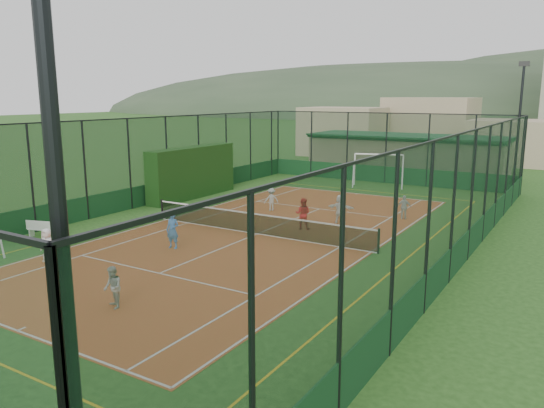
{
  "coord_description": "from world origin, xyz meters",
  "views": [
    {
      "loc": [
        12.77,
        -19.65,
        6.22
      ],
      "look_at": [
        0.05,
        1.23,
        1.2
      ],
      "focal_mm": 35.0,
      "sensor_mm": 36.0,
      "label": 1
    }
  ],
  "objects_px": {
    "white_bench": "(43,229)",
    "child_near_left": "(47,245)",
    "child_far_back": "(340,209)",
    "coach": "(303,214)",
    "futsal_goal_far": "(378,170)",
    "clubhouse": "(407,155)",
    "floodlight_se": "(67,317)",
    "child_far_left": "(271,199)",
    "child_near_right": "(113,287)",
    "child_far_right": "(404,207)",
    "floodlight_ne": "(518,130)",
    "child_near_mid": "(173,230)"
  },
  "relations": [
    {
      "from": "white_bench",
      "to": "child_near_left",
      "type": "xyz_separation_m",
      "value": [
        3.24,
        -2.13,
        0.25
      ]
    },
    {
      "from": "child_far_back",
      "to": "coach",
      "type": "xyz_separation_m",
      "value": [
        -1.01,
        -2.02,
        0.03
      ]
    },
    {
      "from": "child_near_left",
      "to": "white_bench",
      "type": "bearing_deg",
      "value": 146.38
    },
    {
      "from": "futsal_goal_far",
      "to": "clubhouse",
      "type": "bearing_deg",
      "value": 72.82
    },
    {
      "from": "floodlight_se",
      "to": "child_far_left",
      "type": "bearing_deg",
      "value": 116.7
    },
    {
      "from": "child_near_left",
      "to": "coach",
      "type": "bearing_deg",
      "value": 57.7
    },
    {
      "from": "child_far_back",
      "to": "futsal_goal_far",
      "type": "bearing_deg",
      "value": -83.35
    },
    {
      "from": "child_near_right",
      "to": "child_far_left",
      "type": "distance_m",
      "value": 14.42
    },
    {
      "from": "floodlight_se",
      "to": "futsal_goal_far",
      "type": "height_order",
      "value": "floodlight_se"
    },
    {
      "from": "child_far_right",
      "to": "coach",
      "type": "relative_size",
      "value": 0.81
    },
    {
      "from": "floodlight_ne",
      "to": "coach",
      "type": "relative_size",
      "value": 5.51
    },
    {
      "from": "child_near_mid",
      "to": "child_near_left",
      "type": "bearing_deg",
      "value": -135.55
    },
    {
      "from": "clubhouse",
      "to": "child_far_right",
      "type": "bearing_deg",
      "value": -72.92
    },
    {
      "from": "floodlight_se",
      "to": "child_near_mid",
      "type": "bearing_deg",
      "value": 128.74
    },
    {
      "from": "floodlight_ne",
      "to": "child_far_left",
      "type": "distance_m",
      "value": 16.4
    },
    {
      "from": "child_far_left",
      "to": "child_near_right",
      "type": "bearing_deg",
      "value": 57.48
    },
    {
      "from": "child_near_right",
      "to": "child_far_right",
      "type": "distance_m",
      "value": 16.35
    },
    {
      "from": "child_far_right",
      "to": "child_far_back",
      "type": "height_order",
      "value": "child_far_back"
    },
    {
      "from": "floodlight_se",
      "to": "coach",
      "type": "bearing_deg",
      "value": 111.41
    },
    {
      "from": "child_far_back",
      "to": "white_bench",
      "type": "bearing_deg",
      "value": 37.92
    },
    {
      "from": "child_near_right",
      "to": "floodlight_se",
      "type": "bearing_deg",
      "value": -14.07
    },
    {
      "from": "child_near_mid",
      "to": "child_far_left",
      "type": "xyz_separation_m",
      "value": [
        -0.35,
        8.37,
        -0.14
      ]
    },
    {
      "from": "floodlight_ne",
      "to": "futsal_goal_far",
      "type": "distance_m",
      "value": 9.15
    },
    {
      "from": "coach",
      "to": "white_bench",
      "type": "bearing_deg",
      "value": 22.84
    },
    {
      "from": "child_near_mid",
      "to": "coach",
      "type": "xyz_separation_m",
      "value": [
        3.09,
        5.6,
        -0.02
      ]
    },
    {
      "from": "floodlight_se",
      "to": "child_near_right",
      "type": "distance_m",
      "value": 11.0
    },
    {
      "from": "clubhouse",
      "to": "child_far_left",
      "type": "height_order",
      "value": "clubhouse"
    },
    {
      "from": "clubhouse",
      "to": "child_near_left",
      "type": "relative_size",
      "value": 11.74
    },
    {
      "from": "child_near_mid",
      "to": "child_near_right",
      "type": "distance_m",
      "value": 6.34
    },
    {
      "from": "white_bench",
      "to": "child_far_back",
      "type": "height_order",
      "value": "child_far_back"
    },
    {
      "from": "clubhouse",
      "to": "child_near_right",
      "type": "height_order",
      "value": "clubhouse"
    },
    {
      "from": "white_bench",
      "to": "coach",
      "type": "bearing_deg",
      "value": 22.6
    },
    {
      "from": "clubhouse",
      "to": "child_far_right",
      "type": "relative_size",
      "value": 12.49
    },
    {
      "from": "child_near_right",
      "to": "child_near_mid",
      "type": "bearing_deg",
      "value": 145.06
    },
    {
      "from": "futsal_goal_far",
      "to": "child_near_mid",
      "type": "relative_size",
      "value": 2.21
    },
    {
      "from": "floodlight_se",
      "to": "child_far_right",
      "type": "xyz_separation_m",
      "value": [
        -3.83,
        23.08,
        -3.51
      ]
    },
    {
      "from": "clubhouse",
      "to": "child_near_left",
      "type": "height_order",
      "value": "clubhouse"
    },
    {
      "from": "child_far_left",
      "to": "futsal_goal_far",
      "type": "bearing_deg",
      "value": -145.95
    },
    {
      "from": "floodlight_se",
      "to": "child_near_right",
      "type": "bearing_deg",
      "value": 136.6
    },
    {
      "from": "white_bench",
      "to": "futsal_goal_far",
      "type": "relative_size",
      "value": 0.42
    },
    {
      "from": "child_near_left",
      "to": "floodlight_ne",
      "type": "bearing_deg",
      "value": 61.17
    },
    {
      "from": "floodlight_se",
      "to": "child_near_mid",
      "type": "xyz_separation_m",
      "value": [
        -10.33,
        12.88,
        -3.34
      ]
    },
    {
      "from": "floodlight_se",
      "to": "clubhouse",
      "type": "xyz_separation_m",
      "value": [
        -8.6,
        38.6,
        -2.55
      ]
    },
    {
      "from": "futsal_goal_far",
      "to": "child_near_right",
      "type": "distance_m",
      "value": 24.99
    },
    {
      "from": "futsal_goal_far",
      "to": "child_far_left",
      "type": "distance_m",
      "value": 11.1
    },
    {
      "from": "futsal_goal_far",
      "to": "child_near_mid",
      "type": "distance_m",
      "value": 19.34
    },
    {
      "from": "floodlight_ne",
      "to": "futsal_goal_far",
      "type": "bearing_deg",
      "value": -172.91
    },
    {
      "from": "child_far_left",
      "to": "floodlight_ne",
      "type": "bearing_deg",
      "value": -176.77
    },
    {
      "from": "child_near_left",
      "to": "coach",
      "type": "height_order",
      "value": "coach"
    },
    {
      "from": "child_near_left",
      "to": "child_far_left",
      "type": "relative_size",
      "value": 1.03
    }
  ]
}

